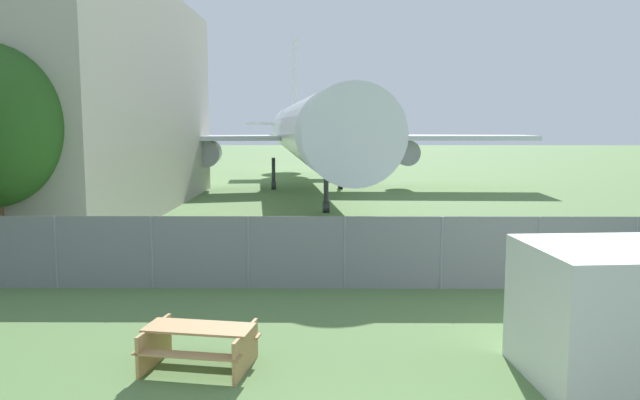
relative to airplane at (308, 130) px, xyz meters
name	(u,v)px	position (x,y,z in m)	size (l,w,h in m)	color
perimeter_fence	(345,253)	(1.57, -24.19, -2.95)	(56.07, 0.07, 1.94)	gray
airplane	(308,130)	(0.00, 0.00, 0.00)	(30.60, 38.11, 11.41)	silver
picnic_bench_near_cabin	(199,342)	(-1.20, -29.58, -3.44)	(2.12, 1.69, 0.76)	tan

